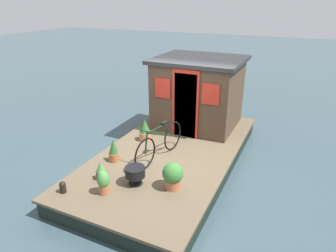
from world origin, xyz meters
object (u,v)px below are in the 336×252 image
Objects in this scene: bicycle at (160,143)px; potted_plant_fern at (173,175)px; houseboat_cabin at (198,92)px; potted_plant_lavender at (101,171)px; potted_plant_geranium at (145,130)px; charcoal_grill at (135,172)px; potted_plant_ivy at (103,182)px; potted_plant_rosemary at (114,150)px; mooring_bollard at (63,187)px.

potted_plant_fern is at bearing -141.63° from bicycle.
houseboat_cabin is 5.94× the size of potted_plant_lavender.
potted_plant_geranium is 1.42× the size of charcoal_grill.
potted_plant_ivy is 0.53m from potted_plant_lavender.
potted_plant_ivy is at bearing 168.25° from bicycle.
bicycle is at bearing -58.84° from potted_plant_rosemary.
bicycle is 4.52× the size of charcoal_grill.
potted_plant_geranium is at bearing 10.55° from potted_plant_ivy.
bicycle is at bearing 38.37° from potted_plant_fern.
houseboat_cabin is 5.95× the size of charcoal_grill.
houseboat_cabin is 3.08m from potted_plant_rosemary.
potted_plant_rosemary reaches higher than potted_plant_ivy.
charcoal_grill is at bearing 179.40° from houseboat_cabin.
houseboat_cabin is at bearing -11.97° from potted_plant_lavender.
charcoal_grill is at bearing -79.32° from potted_plant_lavender.
potted_plant_geranium is 2.69m from mooring_bollard.
mooring_bollard is (-1.02, 1.82, -0.16)m from potted_plant_fern.
potted_plant_rosemary is at bearing 161.56° from houseboat_cabin.
potted_plant_fern reaches higher than potted_plant_ivy.
potted_plant_rosemary is at bearing 175.30° from potted_plant_geranium.
bicycle reaches higher than potted_plant_geranium.
potted_plant_geranium reaches higher than potted_plant_ivy.
potted_plant_lavender is (-3.58, 0.76, -0.78)m from houseboat_cabin.
potted_plant_ivy is (-3.96, 0.40, -0.72)m from houseboat_cabin.
bicycle reaches higher than potted_plant_lavender.
potted_plant_fern is at bearing -75.51° from charcoal_grill.
potted_plant_lavender is (0.39, 0.35, -0.06)m from potted_plant_ivy.
mooring_bollard is (-2.67, 0.28, -0.14)m from potted_plant_geranium.
potted_plant_rosemary is at bearing 76.04° from potted_plant_fern.
houseboat_cabin is 4.18× the size of potted_plant_geranium.
potted_plant_geranium is at bearing -4.70° from potted_plant_rosemary.
houseboat_cabin is 4.32× the size of potted_plant_rosemary.
houseboat_cabin reaches higher than potted_plant_ivy.
mooring_bollard is (-1.96, 1.07, -0.27)m from bicycle.
houseboat_cabin is 3.39m from potted_plant_fern.
houseboat_cabin reaches higher than potted_plant_fern.
potted_plant_geranium is 1.03× the size of potted_plant_rosemary.
potted_plant_ivy is (-1.66, 0.34, -0.14)m from bicycle.
potted_plant_fern is 0.75m from charcoal_grill.
houseboat_cabin is 4.41× the size of potted_plant_fern.
potted_plant_fern is at bearing -103.96° from potted_plant_rosemary.
charcoal_grill is (-0.59, -0.91, 0.00)m from potted_plant_rosemary.
potted_plant_geranium is 2.01m from charcoal_grill.
potted_plant_geranium is (0.71, 0.79, -0.13)m from bicycle.
potted_plant_lavender reaches higher than charcoal_grill.
potted_plant_rosemary is (1.12, 0.54, 0.01)m from potted_plant_ivy.
potted_plant_rosemary is at bearing 121.16° from bicycle.
potted_plant_ivy is at bearing 145.01° from charcoal_grill.
potted_plant_fern is (-0.41, -1.64, 0.02)m from potted_plant_rosemary.
houseboat_cabin is 3.51m from charcoal_grill.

